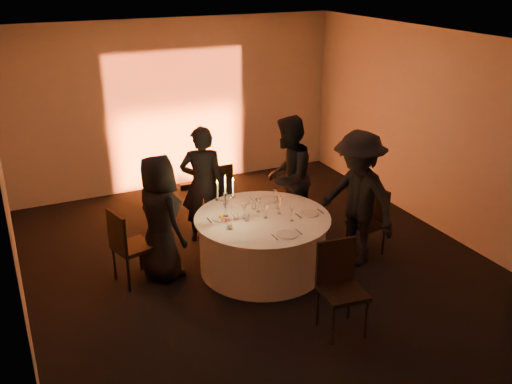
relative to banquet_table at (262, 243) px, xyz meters
name	(u,v)px	position (x,y,z in m)	size (l,w,h in m)	color
floor	(262,268)	(0.00, 0.00, -0.38)	(7.00, 7.00, 0.00)	black
ceiling	(263,43)	(0.00, 0.00, 2.62)	(7.00, 7.00, 0.00)	silver
wall_back	(177,105)	(0.00, 3.50, 1.12)	(7.00, 7.00, 0.00)	beige
wall_front	(466,306)	(0.00, -3.50, 1.12)	(7.00, 7.00, 0.00)	beige
wall_left	(8,205)	(-3.00, 0.00, 1.12)	(7.00, 7.00, 0.00)	beige
wall_right	(446,135)	(3.00, 0.00, 1.12)	(7.00, 7.00, 0.00)	beige
uplighter_fixture	(186,186)	(0.00, 3.20, -0.33)	(0.25, 0.12, 0.10)	black
banquet_table	(262,243)	(0.00, 0.00, 0.00)	(1.80, 1.80, 0.77)	black
chair_left	(127,243)	(-1.72, 0.41, 0.19)	(0.54, 0.54, 1.02)	black
chair_back_left	(218,189)	(0.03, 1.68, 0.16)	(0.43, 0.43, 0.97)	black
chair_back_right	(288,192)	(1.05, 1.23, 0.09)	(0.52, 0.52, 0.85)	black
chair_right	(371,217)	(1.60, -0.22, 0.16)	(0.48, 0.48, 0.96)	black
chair_front	(340,281)	(0.19, -1.57, 0.22)	(0.51, 0.51, 1.07)	black
guest_left	(160,218)	(-1.27, 0.40, 0.45)	(0.82, 0.53, 1.68)	black
guest_back_left	(202,185)	(-0.41, 1.16, 0.49)	(0.64, 0.42, 1.76)	black
guest_back_right	(288,177)	(0.81, 0.82, 0.54)	(0.89, 0.70, 1.84)	black
guest_right	(357,199)	(1.24, -0.35, 0.55)	(1.21, 0.70, 1.88)	black
plate_left	(222,217)	(-0.51, 0.18, 0.40)	(0.36, 0.26, 0.08)	silver
plate_back_left	(241,202)	(-0.06, 0.57, 0.39)	(0.36, 0.27, 0.01)	silver
plate_back_right	(269,199)	(0.33, 0.48, 0.39)	(0.35, 0.28, 0.01)	silver
plate_right	(310,213)	(0.61, -0.18, 0.39)	(0.36, 0.25, 0.01)	silver
plate_front	(287,234)	(0.04, -0.60, 0.39)	(0.36, 0.26, 0.01)	silver
coffee_cup	(230,226)	(-0.52, -0.13, 0.42)	(0.11, 0.11, 0.07)	silver
candelabra	(226,206)	(-0.49, 0.07, 0.61)	(0.27, 0.13, 0.64)	silver
wine_glass_a	(279,204)	(0.25, 0.00, 0.52)	(0.07, 0.07, 0.19)	silver
wine_glass_b	(275,193)	(0.36, 0.35, 0.52)	(0.07, 0.07, 0.19)	silver
wine_glass_c	(266,208)	(0.03, -0.04, 0.52)	(0.07, 0.07, 0.19)	silver
wine_glass_d	(225,207)	(-0.43, 0.23, 0.52)	(0.07, 0.07, 0.19)	silver
wine_glass_e	(244,209)	(-0.24, 0.06, 0.52)	(0.07, 0.07, 0.19)	silver
wine_glass_f	(292,211)	(0.29, -0.27, 0.52)	(0.07, 0.07, 0.19)	silver
wine_glass_g	(278,200)	(0.30, 0.14, 0.52)	(0.07, 0.07, 0.19)	silver
wine_glass_h	(258,202)	(0.02, 0.18, 0.52)	(0.07, 0.07, 0.19)	silver
tumbler_a	(247,218)	(-0.23, -0.03, 0.43)	(0.07, 0.07, 0.09)	silver
tumbler_b	(236,216)	(-0.35, 0.08, 0.43)	(0.07, 0.07, 0.09)	silver
tumbler_c	(254,206)	(0.01, 0.29, 0.43)	(0.07, 0.07, 0.09)	silver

